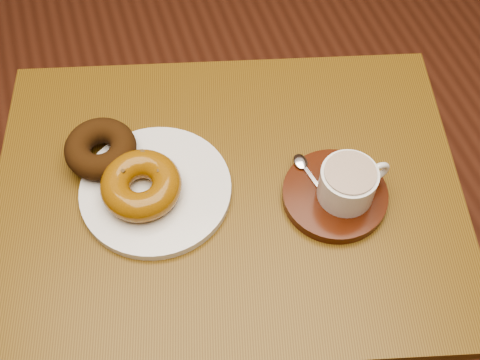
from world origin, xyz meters
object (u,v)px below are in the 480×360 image
object	(u,v)px
saucer	(335,195)
coffee_cup	(349,183)
cafe_table	(229,223)
donut_plate	(156,190)

from	to	relation	value
saucer	coffee_cup	size ratio (longest dim) A/B	1.42
cafe_table	donut_plate	bearing A→B (deg)	179.04
donut_plate	saucer	world-z (taller)	saucer
donut_plate	saucer	size ratio (longest dim) A/B	1.45
saucer	donut_plate	bearing A→B (deg)	160.35
saucer	cafe_table	bearing A→B (deg)	157.45
donut_plate	coffee_cup	size ratio (longest dim) A/B	2.07
cafe_table	saucer	size ratio (longest dim) A/B	5.24
cafe_table	donut_plate	world-z (taller)	donut_plate
cafe_table	donut_plate	xyz separation A→B (m)	(-0.11, 0.03, 0.12)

